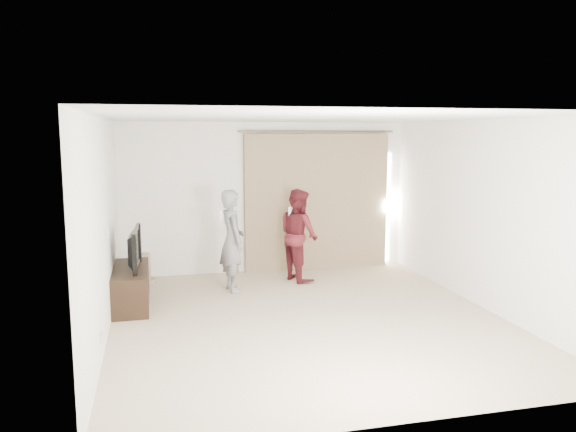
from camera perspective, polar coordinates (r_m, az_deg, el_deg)
The scene contains 10 objects.
floor at distance 7.45m, azimuth 2.08°, elevation -10.46°, with size 5.50×5.50×0.00m, color #C1AD91.
wall_back at distance 9.79m, azimuth -2.19°, elevation 1.89°, with size 5.00×0.04×2.60m, color white.
wall_left at distance 6.90m, azimuth -18.29°, elevation -1.26°, with size 0.04×5.50×2.60m.
ceiling at distance 7.05m, azimuth 2.19°, elevation 9.96°, with size 5.00×5.50×0.01m, color silver.
curtain at distance 9.95m, azimuth 3.06°, elevation 1.44°, with size 2.80×0.11×2.46m.
tv_console at distance 8.25m, azimuth -15.66°, elevation -6.94°, with size 0.48×1.39×0.54m, color black.
tv at distance 8.13m, azimuth -15.81°, elevation -3.20°, with size 0.98×0.13×0.57m, color black.
scratching_post at distance 9.45m, azimuth -14.37°, elevation -5.41°, with size 0.36×0.36×0.48m.
person_man at distance 8.62m, azimuth -5.69°, elevation -2.50°, with size 0.46×0.62×1.57m.
person_woman at distance 9.23m, azimuth 1.10°, elevation -1.90°, with size 0.76×0.87×1.52m.
Camera 1 is at (-1.90, -6.79, 2.40)m, focal length 35.00 mm.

